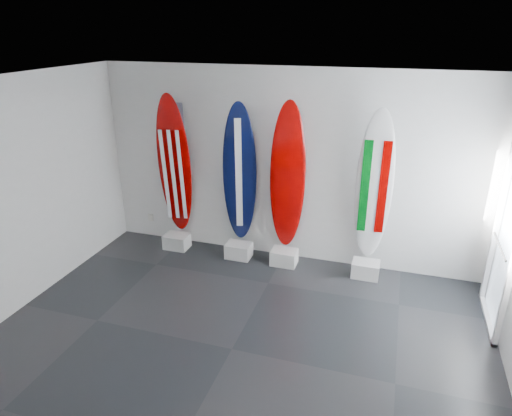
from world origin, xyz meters
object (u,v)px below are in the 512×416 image
(surfboard_navy, at_px, (240,175))
(surfboard_italy, at_px, (374,187))
(surfboard_swiss, at_px, (288,178))
(surfboard_usa, at_px, (175,166))

(surfboard_navy, xyz_separation_m, surfboard_italy, (2.03, 0.00, 0.01))
(surfboard_navy, bearing_deg, surfboard_swiss, -16.41)
(surfboard_navy, bearing_deg, surfboard_usa, 163.59)
(surfboard_swiss, bearing_deg, surfboard_navy, 164.11)
(surfboard_swiss, distance_m, surfboard_italy, 1.26)
(surfboard_navy, relative_size, surfboard_swiss, 0.98)
(surfboard_navy, bearing_deg, surfboard_italy, -16.41)
(surfboard_usa, relative_size, surfboard_italy, 1.03)
(surfboard_usa, relative_size, surfboard_navy, 1.03)
(surfboard_usa, height_order, surfboard_navy, surfboard_usa)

